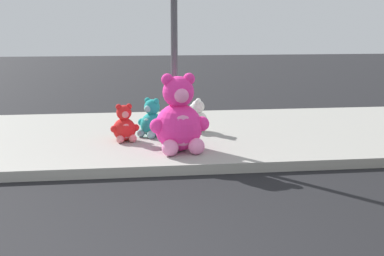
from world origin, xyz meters
The scene contains 6 objects.
sidewalk centered at (0.00, 5.20, 0.07)m, with size 28.00×4.40×0.15m, color #9E9B93.
sign_pole centered at (1.00, 4.40, 1.85)m, with size 0.56×0.11×3.20m.
plush_pink_large centered at (1.01, 3.81, 0.63)m, with size 0.92×0.83×1.20m.
plush_white centered at (1.48, 5.21, 0.39)m, with size 0.42×0.45×0.60m.
plush_teal centered at (0.64, 4.90, 0.42)m, with size 0.48×0.48×0.67m.
plush_red centered at (0.18, 4.60, 0.40)m, with size 0.48×0.44×0.63m.
Camera 1 is at (0.22, -3.72, 2.08)m, focal length 47.39 mm.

